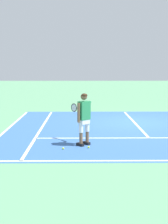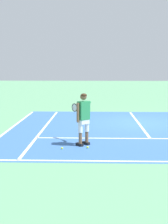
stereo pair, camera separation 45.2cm
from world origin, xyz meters
The scene contains 9 objects.
ground_plane centered at (0.00, 0.00, 0.00)m, with size 80.00×80.00×0.00m, color #609E70.
court_inner_surface centered at (0.00, -1.36, 0.00)m, with size 10.98×9.56×0.00m, color #3866A8.
line_service centered at (0.00, -3.18, 0.00)m, with size 8.23×0.10×0.01m, color white.
line_centre_service centered at (0.00, 0.02, 0.00)m, with size 0.10×6.40×0.01m, color white.
line_singles_left centered at (-4.12, -1.36, 0.00)m, with size 0.10×9.16×0.01m, color white.
line_doubles_left centered at (-5.49, -1.36, 0.00)m, with size 0.10×9.16×0.01m, color white.
tennis_player centered at (-2.37, -4.20, 0.99)m, with size 0.71×1.17×1.71m.
tennis_ball_near_feet centered at (-2.22, -4.59, 0.03)m, with size 0.07×0.07×0.07m, color #CCE02D.
tennis_ball_by_baseline centered at (-3.02, -4.73, 0.03)m, with size 0.07×0.07×0.07m, color #CCE02D.
Camera 1 is at (-2.47, -14.39, 2.60)m, focal length 50.96 mm.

